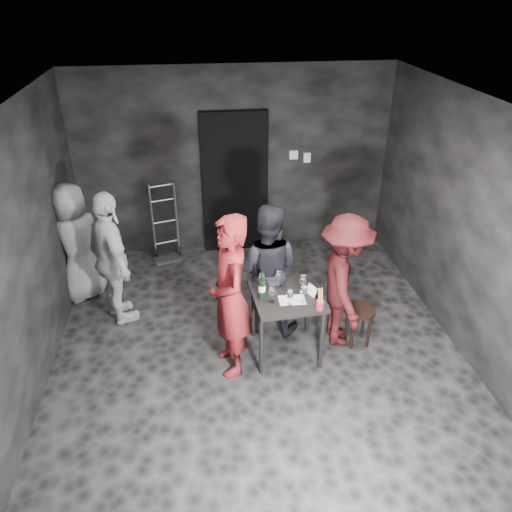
{
  "coord_description": "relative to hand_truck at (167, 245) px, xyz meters",
  "views": [
    {
      "loc": [
        -0.6,
        -4.38,
        3.69
      ],
      "look_at": [
        0.01,
        0.25,
        1.06
      ],
      "focal_mm": 35.0,
      "sensor_mm": 36.0,
      "label": 1
    }
  ],
  "objects": [
    {
      "name": "woman_black",
      "position": [
        1.21,
        -1.86,
        0.62
      ],
      "size": [
        0.92,
        0.7,
        1.67
      ],
      "primitive_type": "imported",
      "rotation": [
        0.0,
        0.0,
        2.79
      ],
      "color": "black",
      "rests_on": "floor"
    },
    {
      "name": "ceiling",
      "position": [
        1.05,
        -2.26,
        2.49
      ],
      "size": [
        4.5,
        5.0,
        0.02
      ],
      "primitive_type": "cube",
      "color": "silver",
      "rests_on": "ground"
    },
    {
      "name": "bystander_cream",
      "position": [
        -0.54,
        -1.46,
        0.7
      ],
      "size": [
        0.93,
        1.19,
        1.83
      ],
      "primitive_type": "imported",
      "rotation": [
        0.0,
        0.0,
        2.03
      ],
      "color": "silver",
      "rests_on": "floor"
    },
    {
      "name": "wine_glass_b",
      "position": [
        1.1,
        -2.2,
        0.64
      ],
      "size": [
        0.09,
        0.09,
        0.21
      ],
      "primitive_type": null,
      "rotation": [
        0.0,
        0.0,
        -0.16
      ],
      "color": "white",
      "rests_on": "tasting_table"
    },
    {
      "name": "wine_glass_a",
      "position": [
        1.17,
        -2.44,
        0.63
      ],
      "size": [
        0.08,
        0.08,
        0.19
      ],
      "primitive_type": null,
      "rotation": [
        0.0,
        0.0,
        0.15
      ],
      "color": "white",
      "rests_on": "tasting_table"
    },
    {
      "name": "tasting_mat",
      "position": [
        1.39,
        -2.44,
        0.54
      ],
      "size": [
        0.28,
        0.19,
        0.0
      ],
      "primitive_type": "cube",
      "rotation": [
        0.0,
        0.0,
        -0.03
      ],
      "color": "white",
      "rests_on": "tasting_table"
    },
    {
      "name": "doorway",
      "position": [
        1.05,
        0.18,
        0.84
      ],
      "size": [
        0.95,
        0.1,
        2.1
      ],
      "primitive_type": "cube",
      "color": "black",
      "rests_on": "ground"
    },
    {
      "name": "wine_glass_d",
      "position": [
        1.35,
        -2.52,
        0.63
      ],
      "size": [
        0.1,
        0.1,
        0.19
      ],
      "primitive_type": null,
      "rotation": [
        0.0,
        0.0,
        -0.43
      ],
      "color": "white",
      "rests_on": "tasting_table"
    },
    {
      "name": "wine_glass_e",
      "position": [
        1.49,
        -2.49,
        0.65
      ],
      "size": [
        0.09,
        0.09,
        0.22
      ],
      "primitive_type": null,
      "rotation": [
        0.0,
        0.0,
        -0.07
      ],
      "color": "white",
      "rests_on": "tasting_table"
    },
    {
      "name": "wine_glass_f",
      "position": [
        1.53,
        -2.29,
        0.64
      ],
      "size": [
        0.08,
        0.08,
        0.21
      ],
      "primitive_type": null,
      "rotation": [
        0.0,
        0.0,
        -0.03
      ],
      "color": "white",
      "rests_on": "tasting_table"
    },
    {
      "name": "wall_right",
      "position": [
        3.3,
        -2.26,
        1.14
      ],
      "size": [
        0.04,
        5.0,
        2.7
      ],
      "primitive_type": "cube",
      "color": "black",
      "rests_on": "ground"
    },
    {
      "name": "man_maroon",
      "position": [
        2.01,
        -2.21,
        0.6
      ],
      "size": [
        0.58,
        1.09,
        1.62
      ],
      "primitive_type": "imported",
      "rotation": [
        0.0,
        0.0,
        1.48
      ],
      "color": "#350D0F",
      "rests_on": "floor"
    },
    {
      "name": "wine_bottle",
      "position": [
        1.08,
        -2.35,
        0.66
      ],
      "size": [
        0.08,
        0.08,
        0.31
      ],
      "rotation": [
        0.0,
        0.0,
        -0.43
      ],
      "color": "black",
      "rests_on": "tasting_table"
    },
    {
      "name": "stool",
      "position": [
        2.19,
        -2.3,
        0.16
      ],
      "size": [
        0.35,
        0.35,
        0.47
      ],
      "rotation": [
        0.0,
        0.0,
        -0.35
      ],
      "color": "black",
      "rests_on": "floor"
    },
    {
      "name": "floor",
      "position": [
        1.05,
        -2.26,
        -0.21
      ],
      "size": [
        4.5,
        5.0,
        0.02
      ],
      "primitive_type": "cube",
      "color": "black",
      "rests_on": "ground"
    },
    {
      "name": "wallbox_lower",
      "position": [
        2.1,
        0.19,
        1.19
      ],
      "size": [
        0.1,
        0.06,
        0.14
      ],
      "primitive_type": "cube",
      "color": "#B7B7B2",
      "rests_on": "wall_back"
    },
    {
      "name": "tasting_table",
      "position": [
        1.35,
        -2.34,
        0.44
      ],
      "size": [
        0.72,
        0.72,
        0.75
      ],
      "rotation": [
        0.0,
        0.0,
        0.07
      ],
      "color": "black",
      "rests_on": "floor"
    },
    {
      "name": "wall_left",
      "position": [
        -1.2,
        -2.26,
        1.14
      ],
      "size": [
        0.04,
        5.0,
        2.7
      ],
      "primitive_type": "cube",
      "color": "black",
      "rests_on": "ground"
    },
    {
      "name": "wall_back",
      "position": [
        1.05,
        0.24,
        1.14
      ],
      "size": [
        4.5,
        0.04,
        2.7
      ],
      "primitive_type": "cube",
      "color": "black",
      "rests_on": "ground"
    },
    {
      "name": "reserved_card",
      "position": [
        1.61,
        -2.37,
        0.59
      ],
      "size": [
        0.14,
        0.17,
        0.11
      ],
      "primitive_type": null,
      "rotation": [
        0.0,
        0.0,
        0.43
      ],
      "color": "white",
      "rests_on": "tasting_table"
    },
    {
      "name": "wall_front",
      "position": [
        1.05,
        -4.76,
        1.14
      ],
      "size": [
        4.5,
        0.04,
        2.7
      ],
      "primitive_type": "cube",
      "color": "black",
      "rests_on": "ground"
    },
    {
      "name": "wallbox_upper",
      "position": [
        1.9,
        0.19,
        1.24
      ],
      "size": [
        0.12,
        0.06,
        0.12
      ],
      "primitive_type": "cube",
      "color": "#B7B7B2",
      "rests_on": "wall_back"
    },
    {
      "name": "wine_glass_c",
      "position": [
        1.29,
        -2.15,
        0.64
      ],
      "size": [
        0.1,
        0.1,
        0.2
      ],
      "primitive_type": null,
      "rotation": [
        0.0,
        0.0,
        -0.34
      ],
      "color": "white",
      "rests_on": "tasting_table"
    },
    {
      "name": "hand_truck",
      "position": [
        0.0,
        0.0,
        0.0
      ],
      "size": [
        0.39,
        0.33,
        1.15
      ],
      "rotation": [
        0.0,
        0.0,
        0.28
      ],
      "color": "#B2B2B7",
      "rests_on": "floor"
    },
    {
      "name": "bystander_grey",
      "position": [
        -1.05,
        -0.88,
        0.59
      ],
      "size": [
        0.88,
        0.82,
        1.61
      ],
      "primitive_type": "imported",
      "rotation": [
        0.0,
        0.0,
        3.8
      ],
      "color": "gray",
      "rests_on": "floor"
    },
    {
      "name": "server_red",
      "position": [
        0.74,
        -2.5,
        0.84
      ],
      "size": [
        0.6,
        0.83,
        2.1
      ],
      "primitive_type": "imported",
      "rotation": [
        0.0,
        0.0,
        -1.43
      ],
      "color": "maroon",
      "rests_on": "floor"
    },
    {
      "name": "breadstick_cup",
      "position": [
        1.63,
        -2.63,
        0.65
      ],
      "size": [
        0.08,
        0.08,
        0.26
      ],
      "rotation": [
        0.0,
        0.0,
        0.35
      ],
      "color": "#A81F24",
      "rests_on": "tasting_table"
    }
  ]
}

